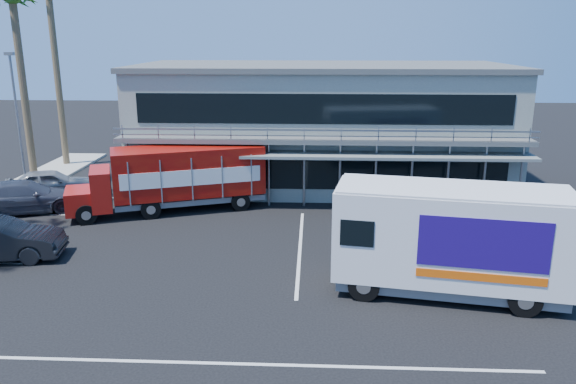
{
  "coord_description": "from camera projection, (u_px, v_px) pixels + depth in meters",
  "views": [
    {
      "loc": [
        2.55,
        -19.87,
        8.94
      ],
      "look_at": [
        1.44,
        3.92,
        2.3
      ],
      "focal_mm": 35.0,
      "sensor_mm": 36.0,
      "label": 1
    }
  ],
  "objects": [
    {
      "name": "red_truck",
      "position": [
        176.0,
        177.0,
        29.3
      ],
      "size": [
        10.2,
        5.56,
        3.37
      ],
      "rotation": [
        0.0,
        0.0,
        0.35
      ],
      "color": "#A8130D",
      "rests_on": "ground"
    },
    {
      "name": "light_pole_far",
      "position": [
        18.0,
        117.0,
        31.65
      ],
      "size": [
        0.5,
        0.25,
        8.09
      ],
      "color": "gray",
      "rests_on": "ground"
    },
    {
      "name": "building",
      "position": [
        321.0,
        124.0,
        34.89
      ],
      "size": [
        22.4,
        12.0,
        7.3
      ],
      "color": "gray",
      "rests_on": "ground"
    },
    {
      "name": "parked_car_e",
      "position": [
        50.0,
        183.0,
        32.05
      ],
      "size": [
        5.14,
        3.51,
        1.63
      ],
      "primitive_type": "imported",
      "rotation": [
        0.0,
        0.0,
        1.94
      ],
      "color": "gray",
      "rests_on": "ground"
    },
    {
      "name": "ground",
      "position": [
        246.0,
        276.0,
        21.63
      ],
      "size": [
        120.0,
        120.0,
        0.0
      ],
      "primitive_type": "plane",
      "color": "black",
      "rests_on": "ground"
    },
    {
      "name": "white_van",
      "position": [
        450.0,
        239.0,
        19.65
      ],
      "size": [
        8.38,
        4.08,
        3.92
      ],
      "rotation": [
        0.0,
        0.0,
        -0.17
      ],
      "color": "white",
      "rests_on": "ground"
    },
    {
      "name": "parked_car_d",
      "position": [
        25.0,
        197.0,
        29.29
      ],
      "size": [
        6.18,
        4.22,
        1.66
      ],
      "primitive_type": "imported",
      "rotation": [
        0.0,
        0.0,
        1.94
      ],
      "color": "#313542",
      "rests_on": "ground"
    },
    {
      "name": "palm_e",
      "position": [
        13.0,
        6.0,
        31.97
      ],
      "size": [
        2.8,
        2.8,
        12.25
      ],
      "color": "brown",
      "rests_on": "ground"
    }
  ]
}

